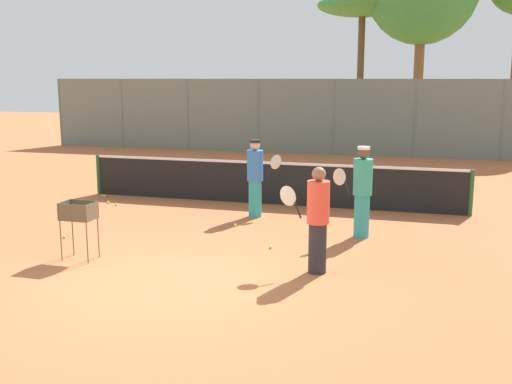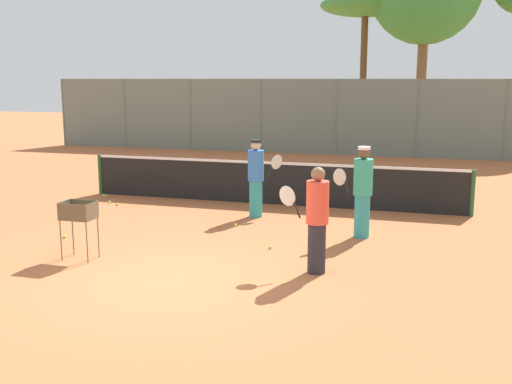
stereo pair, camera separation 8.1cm
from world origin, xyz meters
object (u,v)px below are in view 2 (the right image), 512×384
at_px(player_red_cap, 256,177).
at_px(ball_cart, 79,216).
at_px(tennis_net, 270,182).
at_px(player_white_outfit, 317,219).
at_px(player_yellow_shirt, 362,191).

bearing_deg(player_red_cap, ball_cart, -161.48).
xyz_separation_m(tennis_net, player_red_cap, (0.07, -1.42, 0.35)).
relative_size(player_white_outfit, player_red_cap, 0.99).
height_order(player_yellow_shirt, ball_cart, player_yellow_shirt).
bearing_deg(player_white_outfit, player_yellow_shirt, -86.46).
height_order(player_red_cap, ball_cart, player_red_cap).
distance_m(tennis_net, ball_cart, 5.75).
distance_m(player_yellow_shirt, ball_cart, 5.34).
xyz_separation_m(player_red_cap, player_yellow_shirt, (2.51, -1.13, 0.03)).
height_order(tennis_net, player_yellow_shirt, player_yellow_shirt).
bearing_deg(player_white_outfit, ball_cart, 19.95).
distance_m(player_red_cap, player_yellow_shirt, 2.75).
xyz_separation_m(tennis_net, player_white_outfit, (2.14, -4.98, 0.33)).
bearing_deg(player_red_cap, player_white_outfit, -104.69).
bearing_deg(player_yellow_shirt, ball_cart, -10.23).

